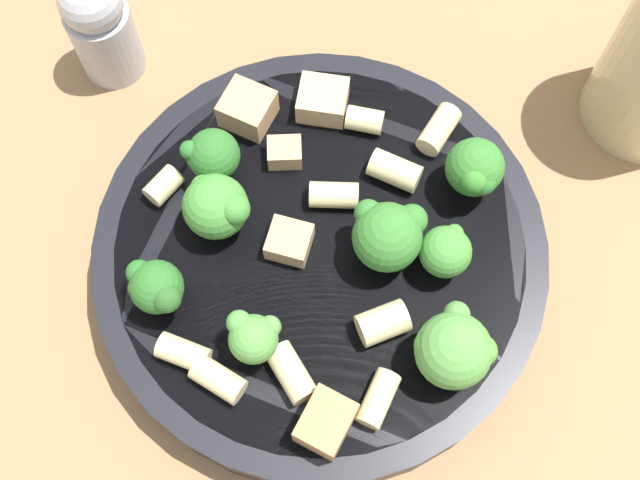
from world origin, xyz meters
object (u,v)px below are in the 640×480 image
at_px(broccoli_floret_0, 475,170).
at_px(chicken_chunk_4, 285,153).
at_px(rigatoni_2, 291,373).
at_px(rigatoni_3, 334,195).
at_px(pasta_bowl, 320,256).
at_px(pepper_shaker, 100,25).
at_px(chicken_chunk_2, 323,100).
at_px(broccoli_floret_5, 446,251).
at_px(rigatoni_7, 378,399).
at_px(rigatoni_9, 163,186).
at_px(rigatoni_6, 383,323).
at_px(chicken_chunk_1, 326,423).
at_px(rigatoni_5, 183,353).
at_px(chicken_chunk_3, 289,241).
at_px(broccoli_floret_7, 254,337).
at_px(broccoli_floret_1, 388,235).
at_px(broccoli_floret_4, 217,206).
at_px(rigatoni_8, 218,379).
at_px(chicken_chunk_0, 248,109).
at_px(rigatoni_1, 435,126).
at_px(broccoli_floret_3, 156,287).
at_px(rigatoni_4, 365,120).
at_px(broccoli_floret_6, 212,155).
at_px(broccoli_floret_2, 458,344).

distance_m(broccoli_floret_0, chicken_chunk_4, 0.11).
height_order(rigatoni_2, rigatoni_3, same).
bearing_deg(pasta_bowl, broccoli_floret_0, -22.76).
relative_size(rigatoni_3, pepper_shaker, 0.33).
bearing_deg(chicken_chunk_2, rigatoni_2, -141.29).
distance_m(broccoli_floret_5, rigatoni_7, 0.08).
xyz_separation_m(rigatoni_9, pepper_shaker, (0.04, 0.11, -0.00)).
relative_size(rigatoni_6, chicken_chunk_1, 0.91).
height_order(rigatoni_6, chicken_chunk_2, same).
distance_m(rigatoni_3, rigatoni_5, 0.12).
xyz_separation_m(rigatoni_2, rigatoni_7, (0.02, -0.04, -0.00)).
distance_m(chicken_chunk_3, chicken_chunk_4, 0.05).
bearing_deg(broccoli_floret_7, pasta_bowl, 14.15).
bearing_deg(chicken_chunk_4, broccoli_floret_1, -91.64).
height_order(rigatoni_2, chicken_chunk_4, rigatoni_2).
xyz_separation_m(broccoli_floret_4, broccoli_floret_7, (-0.03, -0.06, -0.00)).
xyz_separation_m(rigatoni_8, chicken_chunk_2, (0.15, 0.08, 0.00)).
relative_size(broccoli_floret_4, chicken_chunk_0, 1.44).
distance_m(broccoli_floret_4, chicken_chunk_1, 0.12).
relative_size(pasta_bowl, broccoli_floret_0, 6.31).
relative_size(broccoli_floret_7, rigatoni_8, 1.27).
relative_size(chicken_chunk_1, chicken_chunk_3, 1.24).
xyz_separation_m(rigatoni_1, rigatoni_8, (-0.18, -0.02, -0.00)).
xyz_separation_m(broccoli_floret_3, rigatoni_4, (0.15, -0.00, -0.01)).
distance_m(broccoli_floret_4, chicken_chunk_0, 0.07).
relative_size(broccoli_floret_7, rigatoni_5, 1.31).
bearing_deg(pasta_bowl, rigatoni_2, -147.05).
xyz_separation_m(rigatoni_8, chicken_chunk_0, (0.12, 0.10, 0.00)).
xyz_separation_m(broccoli_floret_6, broccoli_floret_7, (-0.05, -0.09, -0.00)).
relative_size(rigatoni_6, rigatoni_7, 0.90).
relative_size(broccoli_floret_4, broccoli_floret_7, 1.12).
bearing_deg(pepper_shaker, broccoli_floret_1, -86.09).
relative_size(rigatoni_8, chicken_chunk_1, 0.98).
xyz_separation_m(broccoli_floret_6, chicken_chunk_1, (-0.06, -0.14, -0.01)).
relative_size(rigatoni_9, chicken_chunk_2, 0.73).
distance_m(broccoli_floret_4, chicken_chunk_4, 0.05).
relative_size(rigatoni_6, chicken_chunk_2, 0.92).
height_order(rigatoni_4, rigatoni_6, rigatoni_6).
distance_m(rigatoni_2, rigatoni_5, 0.06).
xyz_separation_m(broccoli_floret_3, pepper_shaker, (0.09, 0.15, -0.02)).
bearing_deg(broccoli_floret_5, broccoli_floret_3, 142.32).
height_order(broccoli_floret_0, chicken_chunk_0, broccoli_floret_0).
bearing_deg(rigatoni_5, chicken_chunk_3, 3.46).
distance_m(broccoli_floret_4, rigatoni_9, 0.04).
distance_m(rigatoni_4, rigatoni_5, 0.17).
relative_size(broccoli_floret_5, rigatoni_7, 1.20).
bearing_deg(pepper_shaker, broccoli_floret_0, -71.67).
distance_m(broccoli_floret_4, chicken_chunk_2, 0.09).
xyz_separation_m(broccoli_floret_2, rigatoni_6, (-0.01, 0.04, -0.02)).
relative_size(pasta_bowl, rigatoni_8, 9.15).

